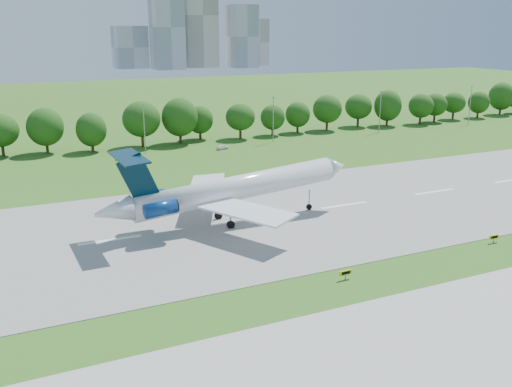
# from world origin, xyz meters

# --- Properties ---
(ground) EXTENTS (600.00, 600.00, 0.00)m
(ground) POSITION_xyz_m (0.00, 0.00, 0.00)
(ground) COLOR #356219
(ground) RESTS_ON ground
(runway) EXTENTS (400.00, 45.00, 0.08)m
(runway) POSITION_xyz_m (0.00, 25.00, 0.04)
(runway) COLOR gray
(runway) RESTS_ON ground
(tree_line) EXTENTS (288.40, 8.40, 10.40)m
(tree_line) POSITION_xyz_m (0.00, 92.00, 6.19)
(tree_line) COLOR #382314
(tree_line) RESTS_ON ground
(light_poles) EXTENTS (175.90, 0.25, 12.19)m
(light_poles) POSITION_xyz_m (-2.50, 82.00, 6.34)
(light_poles) COLOR gray
(light_poles) RESTS_ON ground
(skyline) EXTENTS (127.00, 52.00, 80.00)m
(skyline) POSITION_xyz_m (100.16, 390.61, 30.46)
(skyline) COLOR #B2B2B7
(skyline) RESTS_ON ground
(airliner) EXTENTS (42.36, 30.81, 12.71)m
(airliner) POSITION_xyz_m (-22.13, 24.95, 5.54)
(airliner) COLOR white
(airliner) RESTS_ON ground
(taxi_sign_left) EXTENTS (1.66, 0.27, 1.16)m
(taxi_sign_left) POSITION_xyz_m (-16.66, -0.45, 0.86)
(taxi_sign_left) COLOR gray
(taxi_sign_left) RESTS_ON ground
(taxi_sign_centre) EXTENTS (1.63, 0.24, 1.15)m
(taxi_sign_centre) POSITION_xyz_m (9.44, 1.05, 0.85)
(taxi_sign_centre) COLOR gray
(taxi_sign_centre) RESTS_ON ground
(service_vehicle_a) EXTENTS (3.33, 1.37, 1.07)m
(service_vehicle_a) POSITION_xyz_m (-26.45, 77.63, 0.54)
(service_vehicle_a) COLOR white
(service_vehicle_a) RESTS_ON ground
(service_vehicle_b) EXTENTS (3.59, 2.23, 1.14)m
(service_vehicle_b) POSITION_xyz_m (-1.02, 78.63, 0.57)
(service_vehicle_b) COLOR white
(service_vehicle_b) RESTS_ON ground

